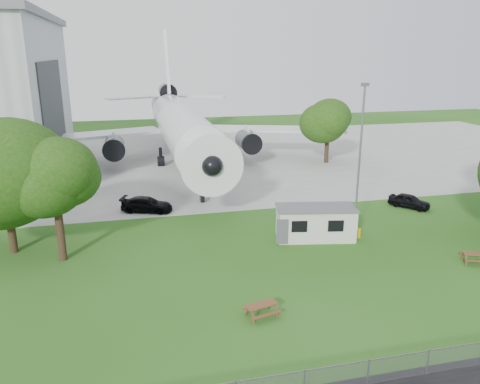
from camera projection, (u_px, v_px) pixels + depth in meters
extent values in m
plane|color=#3D7026|center=(279.00, 287.00, 29.50)|extent=(160.00, 160.00, 0.00)
cube|color=#B7B7B2|center=(194.00, 159.00, 64.89)|extent=(120.00, 46.00, 0.03)
cube|color=#2D3033|center=(55.00, 119.00, 54.52)|extent=(0.16, 16.00, 12.96)
cylinder|color=white|center=(182.00, 127.00, 59.25)|extent=(5.40, 34.00, 5.40)
cone|color=white|center=(207.00, 159.00, 41.55)|extent=(5.40, 5.50, 5.40)
cone|color=white|center=(167.00, 104.00, 78.58)|extent=(4.86, 9.00, 4.86)
cube|color=white|center=(82.00, 136.00, 59.80)|extent=(21.36, 10.77, 0.36)
cube|color=white|center=(269.00, 129.00, 65.36)|extent=(21.36, 10.77, 0.36)
cube|color=white|center=(166.00, 69.00, 76.94)|extent=(0.46, 9.96, 12.17)
cylinder|color=#515459|center=(114.00, 147.00, 57.50)|extent=(2.50, 4.20, 2.50)
cylinder|color=#515459|center=(248.00, 141.00, 61.28)|extent=(2.50, 4.20, 2.50)
cylinder|color=#515459|center=(167.00, 92.00, 77.07)|extent=(2.60, 4.50, 2.60)
cylinder|color=black|center=(202.00, 190.00, 45.94)|extent=(0.36, 0.36, 2.40)
cylinder|color=black|center=(161.00, 157.00, 60.68)|extent=(0.44, 0.44, 2.40)
cylinder|color=black|center=(203.00, 154.00, 61.93)|extent=(0.44, 0.44, 2.40)
cube|color=beige|center=(315.00, 223.00, 36.93)|extent=(6.37, 3.60, 2.50)
cube|color=#59595B|center=(316.00, 208.00, 36.55)|extent=(6.60, 3.84, 0.12)
cylinder|color=gold|center=(358.00, 233.00, 37.39)|extent=(0.50, 0.50, 0.70)
cylinder|color=slate|center=(359.00, 166.00, 35.37)|extent=(0.16, 0.16, 12.00)
cylinder|color=#382619|center=(11.00, 230.00, 34.22)|extent=(0.56, 0.56, 3.54)
sphere|color=#355B19|center=(3.00, 172.00, 32.97)|extent=(9.64, 9.64, 9.64)
cylinder|color=#382619|center=(61.00, 237.00, 32.94)|extent=(0.56, 0.56, 3.46)
sphere|color=#355B19|center=(54.00, 179.00, 31.72)|extent=(6.46, 6.46, 6.46)
cylinder|color=#382619|center=(327.00, 151.00, 62.18)|extent=(0.56, 0.56, 3.24)
sphere|color=#355B19|center=(328.00, 121.00, 61.03)|extent=(6.62, 6.62, 6.62)
imported|color=black|center=(409.00, 201.00, 44.40)|extent=(3.58, 3.96, 1.30)
imported|color=black|center=(147.00, 205.00, 43.27)|extent=(5.09, 3.34, 1.37)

